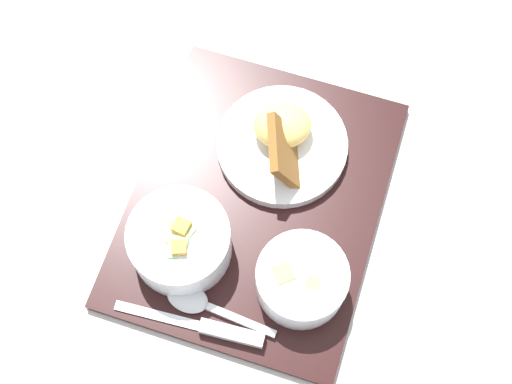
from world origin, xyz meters
The scene contains 7 objects.
ground_plane centered at (0.00, 0.00, 0.00)m, with size 4.00×4.00×0.00m, color silver.
serving_tray centered at (0.00, 0.00, 0.01)m, with size 0.41×0.34×0.01m.
bowl_salad centered at (-0.09, 0.06, 0.05)m, with size 0.13×0.13×0.07m.
bowl_soup centered at (-0.09, -0.09, 0.05)m, with size 0.11×0.11×0.06m.
plate_main centered at (0.08, -0.01, 0.03)m, with size 0.17×0.17×0.08m.
knife centered at (-0.18, -0.02, 0.02)m, with size 0.04×0.19×0.02m.
spoon centered at (-0.15, 0.01, 0.02)m, with size 0.04×0.14×0.01m.
Camera 1 is at (-0.31, -0.12, 0.88)m, focal length 50.00 mm.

